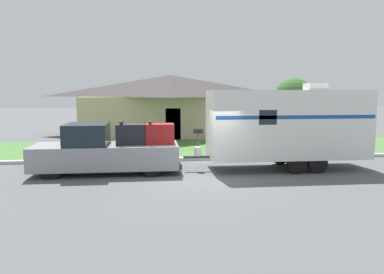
# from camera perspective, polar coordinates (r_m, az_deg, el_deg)

# --- Properties ---
(ground_plane) EXTENTS (120.00, 120.00, 0.00)m
(ground_plane) POSITION_cam_1_polar(r_m,az_deg,el_deg) (14.13, 2.54, -6.32)
(ground_plane) COLOR #515456
(curb_strip) EXTENTS (80.00, 0.30, 0.14)m
(curb_strip) POSITION_cam_1_polar(r_m,az_deg,el_deg) (17.75, 0.70, -3.31)
(curb_strip) COLOR beige
(curb_strip) RESTS_ON ground_plane
(lawn_strip) EXTENTS (80.00, 7.00, 0.03)m
(lawn_strip) POSITION_cam_1_polar(r_m,az_deg,el_deg) (21.34, -0.48, -1.69)
(lawn_strip) COLOR #477538
(lawn_strip) RESTS_ON ground_plane
(house_across_street) EXTENTS (13.46, 8.54, 4.45)m
(house_across_street) POSITION_cam_1_polar(r_m,az_deg,el_deg) (28.79, -3.37, 5.16)
(house_across_street) COLOR tan
(house_across_street) RESTS_ON ground_plane
(pickup_truck) EXTENTS (5.80, 2.05, 2.07)m
(pickup_truck) POSITION_cam_1_polar(r_m,az_deg,el_deg) (15.27, -12.77, -2.01)
(pickup_truck) COLOR black
(pickup_truck) RESTS_ON ground_plane
(travel_trailer) EXTENTS (7.58, 2.24, 3.58)m
(travel_trailer) POSITION_cam_1_polar(r_m,az_deg,el_deg) (16.06, 14.28, 1.94)
(travel_trailer) COLOR black
(travel_trailer) RESTS_ON ground_plane
(mailbox) EXTENTS (0.48, 0.20, 1.38)m
(mailbox) POSITION_cam_1_polar(r_m,az_deg,el_deg) (18.68, 0.96, 0.27)
(mailbox) COLOR brown
(mailbox) RESTS_ON ground_plane
(tree_in_yard) EXTENTS (2.21, 2.21, 4.03)m
(tree_in_yard) POSITION_cam_1_polar(r_m,az_deg,el_deg) (22.95, 15.22, 5.92)
(tree_in_yard) COLOR brown
(tree_in_yard) RESTS_ON ground_plane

